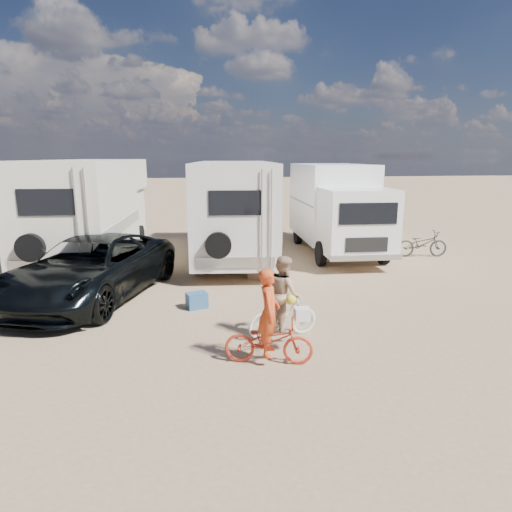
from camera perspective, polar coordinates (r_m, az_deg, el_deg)
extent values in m
plane|color=tan|center=(9.82, 1.21, -9.14)|extent=(140.00, 140.00, 0.00)
imported|color=black|center=(12.30, -20.56, -1.49)|extent=(4.50, 6.38, 1.62)
imported|color=red|center=(8.06, 1.66, -10.97)|extent=(1.69, 0.94, 0.84)
imported|color=silver|center=(9.15, 3.55, -7.80)|extent=(1.57, 0.72, 0.91)
imported|color=#C8441B|center=(7.92, 1.68, -8.50)|extent=(0.51, 0.65, 1.59)
imported|color=tan|center=(9.04, 3.58, -5.88)|extent=(0.72, 0.86, 1.55)
imported|color=#282B29|center=(17.51, 20.71, 1.50)|extent=(1.93, 0.89, 0.98)
cube|color=#2C5580|center=(11.01, -7.68, -5.72)|extent=(0.57, 0.48, 0.39)
cube|color=#7F634B|center=(13.48, -0.06, -2.29)|extent=(0.53, 0.53, 0.32)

